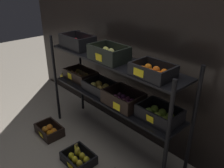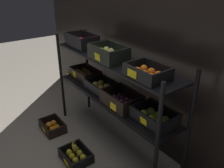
% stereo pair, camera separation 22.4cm
% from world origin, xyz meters
% --- Properties ---
extents(ground_plane, '(10.00, 10.00, 0.00)m').
position_xyz_m(ground_plane, '(0.00, 0.00, 0.00)').
color(ground_plane, gray).
extents(storefront_wall, '(3.97, 0.12, 1.80)m').
position_xyz_m(storefront_wall, '(0.00, 0.38, 0.90)').
color(storefront_wall, black).
rests_on(storefront_wall, ground_plane).
extents(display_rack, '(1.68, 0.40, 1.10)m').
position_xyz_m(display_rack, '(-0.02, -0.01, 0.75)').
color(display_rack, black).
rests_on(display_rack, ground_plane).
extents(crate_ground_orange, '(0.32, 0.23, 0.11)m').
position_xyz_m(crate_ground_orange, '(-0.59, -0.44, 0.05)').
color(crate_ground_orange, black).
rests_on(crate_ground_orange, ground_plane).
extents(crate_ground_lemon, '(0.30, 0.25, 0.10)m').
position_xyz_m(crate_ground_lemon, '(0.01, -0.45, 0.04)').
color(crate_ground_lemon, black).
rests_on(crate_ground_lemon, ground_plane).
extents(banana_bunch_loose, '(0.10, 0.04, 0.12)m').
position_xyz_m(banana_bunch_loose, '(-0.00, -0.45, 0.15)').
color(banana_bunch_loose, brown).
rests_on(banana_bunch_loose, crate_ground_lemon).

